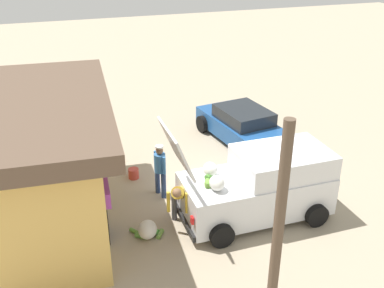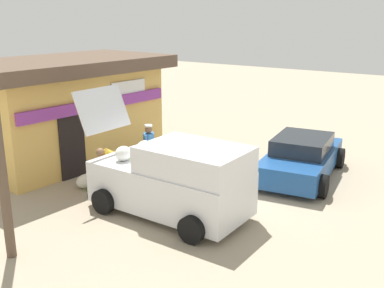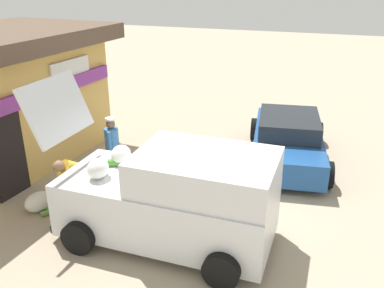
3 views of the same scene
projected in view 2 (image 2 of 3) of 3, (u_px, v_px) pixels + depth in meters
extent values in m
plane|color=tan|center=(202.00, 195.00, 12.81)|extent=(60.00, 60.00, 0.00)
cube|color=#E0B259|center=(69.00, 116.00, 15.52)|extent=(6.20, 3.52, 3.07)
cube|color=purple|center=(99.00, 104.00, 14.37)|extent=(5.69, 0.51, 0.36)
cube|color=black|center=(73.00, 147.00, 13.90)|extent=(0.90, 0.12, 2.00)
cube|color=white|center=(128.00, 90.00, 15.29)|extent=(1.50, 0.16, 0.60)
cube|color=brown|center=(65.00, 65.00, 15.04)|extent=(7.10, 4.42, 0.43)
cube|color=silver|center=(169.00, 187.00, 11.45)|extent=(1.83, 4.03, 1.07)
cube|color=silver|center=(194.00, 160.00, 10.79)|extent=(1.75, 2.50, 0.64)
cube|color=black|center=(239.00, 171.00, 10.14)|extent=(1.55, 0.08, 0.49)
cube|color=silver|center=(103.00, 109.00, 12.21)|extent=(1.64, 0.51, 1.12)
ellipsoid|color=silver|center=(144.00, 148.00, 12.23)|extent=(0.46, 0.38, 0.38)
ellipsoid|color=silver|center=(123.00, 153.00, 11.71)|extent=(0.47, 0.39, 0.39)
cylinder|color=#69AC3C|center=(126.00, 155.00, 12.02)|extent=(0.30, 0.22, 0.15)
cylinder|color=olive|center=(125.00, 155.00, 11.94)|extent=(0.18, 0.30, 0.16)
cylinder|color=#519438|center=(139.00, 153.00, 12.17)|extent=(0.26, 0.33, 0.15)
cube|color=black|center=(112.00, 187.00, 12.71)|extent=(1.74, 0.08, 0.16)
cube|color=red|center=(91.00, 177.00, 12.01)|extent=(0.14, 0.06, 0.20)
cube|color=red|center=(128.00, 163.00, 13.14)|extent=(0.14, 0.06, 0.20)
cylinder|color=black|center=(192.00, 230.00, 10.03)|extent=(0.22, 0.64, 0.64)
cylinder|color=black|center=(236.00, 201.00, 11.58)|extent=(0.22, 0.64, 0.64)
cylinder|color=black|center=(103.00, 201.00, 11.54)|extent=(0.22, 0.64, 0.64)
cylinder|color=black|center=(153.00, 179.00, 13.09)|extent=(0.22, 0.64, 0.64)
cube|color=#1E4C8C|center=(301.00, 161.00, 14.13)|extent=(4.43, 2.38, 0.64)
cube|color=#1E2328|center=(302.00, 144.00, 13.98)|extent=(2.23, 1.85, 0.47)
cylinder|color=black|center=(257.00, 176.00, 13.35)|extent=(0.69, 0.32, 0.66)
cylinder|color=black|center=(323.00, 186.00, 12.53)|extent=(0.69, 0.32, 0.66)
cylinder|color=black|center=(283.00, 150.00, 15.82)|extent=(0.69, 0.32, 0.66)
cylinder|color=black|center=(340.00, 158.00, 15.00)|extent=(0.69, 0.32, 0.66)
cylinder|color=navy|center=(152.00, 162.00, 14.35)|extent=(0.15, 0.15, 0.81)
cylinder|color=navy|center=(147.00, 165.00, 14.04)|extent=(0.15, 0.15, 0.81)
cylinder|color=#3872B2|center=(149.00, 142.00, 14.00)|extent=(0.42, 0.42, 0.57)
sphere|color=brown|center=(149.00, 130.00, 13.89)|extent=(0.22, 0.22, 0.22)
cylinder|color=silver|center=(148.00, 126.00, 13.86)|extent=(0.24, 0.24, 0.05)
cylinder|color=#3872B2|center=(152.00, 140.00, 14.22)|extent=(0.09, 0.09, 0.55)
cylinder|color=#3872B2|center=(146.00, 144.00, 13.78)|extent=(0.09, 0.09, 0.55)
cylinder|color=#4C4C51|center=(125.00, 178.00, 12.84)|extent=(0.15, 0.15, 0.87)
cylinder|color=#4C4C51|center=(121.00, 175.00, 13.12)|extent=(0.15, 0.15, 0.87)
cylinder|color=gold|center=(113.00, 158.00, 12.69)|extent=(0.78, 0.60, 0.61)
sphere|color=#8C6647|center=(100.00, 152.00, 12.45)|extent=(0.24, 0.24, 0.24)
cylinder|color=gold|center=(108.00, 166.00, 12.40)|extent=(0.09, 0.09, 0.59)
cylinder|color=gold|center=(102.00, 162.00, 12.80)|extent=(0.09, 0.09, 0.59)
ellipsoid|color=silver|center=(87.00, 181.00, 13.27)|extent=(0.75, 0.65, 0.42)
cylinder|color=#50AE44|center=(93.00, 186.00, 13.24)|extent=(0.27, 0.29, 0.15)
cylinder|color=#639F38|center=(86.00, 181.00, 13.67)|extent=(0.29, 0.25, 0.11)
cylinder|color=#66953D|center=(92.00, 189.00, 13.07)|extent=(0.33, 0.28, 0.12)
cylinder|color=#569039|center=(82.00, 184.00, 13.38)|extent=(0.31, 0.34, 0.15)
cylinder|color=#BF3F33|center=(160.00, 158.00, 15.56)|extent=(0.34, 0.34, 0.33)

